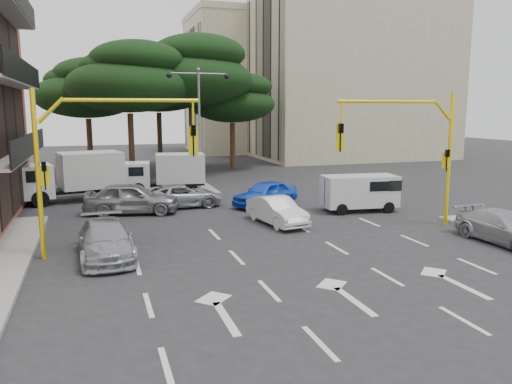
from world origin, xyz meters
TOP-DOWN VIEW (x-y plane):
  - ground at (0.00, 0.00)m, footprint 120.00×120.00m
  - median_strip at (0.00, 16.00)m, footprint 1.40×6.00m
  - apartment_beige_near at (19.95, 32.00)m, footprint 20.20×12.15m
  - apartment_beige_far at (12.95, 44.00)m, footprint 16.20×12.15m
  - pine_left_near at (-3.94, 21.96)m, footprint 9.15×9.15m
  - pine_center at (1.06, 23.96)m, footprint 9.98×9.98m
  - pine_left_far at (-6.94, 25.96)m, footprint 8.32×8.32m
  - pine_right at (5.06, 25.96)m, footprint 7.49×7.49m
  - pine_back at (-0.94, 28.96)m, footprint 9.15×9.15m
  - signal_mast_right at (6.80, 1.99)m, footprint 5.79×0.37m
  - signal_mast_left at (-6.80, 1.99)m, footprint 5.79×0.37m
  - street_lamp_center at (0.00, 16.00)m, footprint 4.16×0.36m
  - car_white_hatch at (1.22, 4.51)m, footprint 1.95×4.01m
  - car_blue_compact at (2.15, 8.83)m, footprint 4.36×3.37m
  - car_silver_wagon at (-6.47, 1.46)m, footprint 2.02×4.59m
  - car_silver_cross_a at (-2.31, 9.96)m, footprint 4.58×2.26m
  - car_silver_cross_b at (-5.00, 9.00)m, footprint 5.01×2.86m
  - car_silver_parked at (8.70, -1.44)m, footprint 1.99×4.46m
  - van_white at (6.36, 6.00)m, footprint 3.99×2.13m
  - box_truck_a at (-7.97, 13.66)m, footprint 6.10×3.63m
  - box_truck_b at (-2.43, 15.03)m, footprint 5.23×2.67m

SIDE VIEW (x-z plane):
  - ground at x=0.00m, z-range 0.00..0.00m
  - median_strip at x=0.00m, z-range 0.00..0.15m
  - car_silver_cross_a at x=-2.31m, z-range 0.00..1.25m
  - car_white_hatch at x=1.22m, z-range 0.00..1.27m
  - car_silver_parked at x=8.70m, z-range 0.00..1.27m
  - car_silver_wagon at x=-6.47m, z-range 0.00..1.31m
  - car_blue_compact at x=2.15m, z-range 0.00..1.39m
  - car_silver_cross_b at x=-5.00m, z-range 0.00..1.61m
  - van_white at x=6.36m, z-range 0.00..1.91m
  - box_truck_b at x=-2.43m, z-range 0.00..2.47m
  - box_truck_a at x=-7.97m, z-range 0.00..2.81m
  - signal_mast_right at x=6.80m, z-range 0.88..6.88m
  - signal_mast_left at x=-6.80m, z-range 0.88..6.88m
  - street_lamp_center at x=0.00m, z-range 1.54..9.31m
  - pine_right at x=5.06m, z-range 2.03..10.40m
  - pine_left_far at x=-6.94m, z-range 2.26..11.56m
  - pine_left_near at x=-3.94m, z-range 2.49..12.72m
  - pine_back at x=-0.94m, z-range 2.49..12.72m
  - pine_center at x=1.06m, z-range 2.72..13.88m
  - apartment_beige_far at x=12.95m, z-range 0.00..16.70m
  - apartment_beige_near at x=19.95m, z-range 0.00..18.70m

